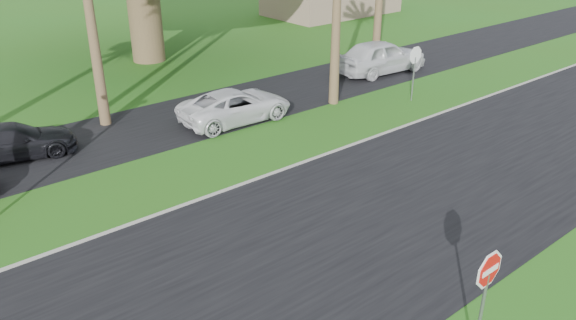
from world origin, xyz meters
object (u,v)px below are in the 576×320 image
at_px(stop_sign_far, 415,62).
at_px(car_minivan, 236,106).
at_px(car_dark, 12,142).
at_px(car_pickup, 381,57).
at_px(stop_sign_near, 486,284).

bearing_deg(stop_sign_far, car_minivan, -20.62).
bearing_deg(stop_sign_far, car_dark, -17.18).
xyz_separation_m(stop_sign_far, car_dark, (-15.81, 4.89, -1.16)).
relative_size(car_dark, car_minivan, 0.89).
bearing_deg(stop_sign_far, car_pickup, -119.57).
relative_size(car_minivan, car_pickup, 0.92).
bearing_deg(car_dark, stop_sign_near, -151.66).
bearing_deg(car_minivan, stop_sign_near, 166.99).
xyz_separation_m(stop_sign_near, car_pickup, (13.72, 14.92, -0.90)).
height_order(stop_sign_near, car_dark, stop_sign_near).
height_order(car_dark, car_minivan, car_minivan).
xyz_separation_m(car_dark, car_pickup, (18.04, -0.97, 0.26)).
bearing_deg(car_dark, car_pickup, -79.93).
xyz_separation_m(stop_sign_far, car_minivan, (-7.69, 2.89, -1.11)).
relative_size(stop_sign_near, car_dark, 0.62).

